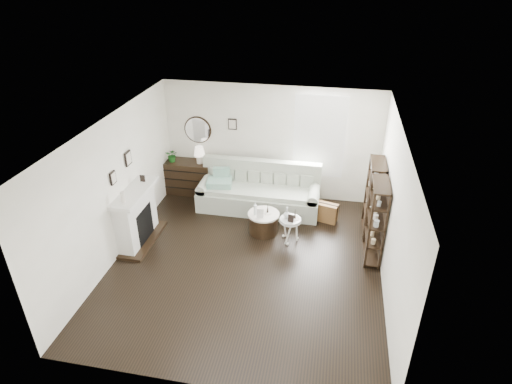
% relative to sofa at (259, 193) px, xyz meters
% --- Properties ---
extents(room, '(5.50, 5.50, 5.50)m').
position_rel_sofa_xyz_m(room, '(0.88, 0.62, 1.24)').
color(room, black).
rests_on(room, ground).
extents(fireplace, '(0.50, 1.40, 1.84)m').
position_rel_sofa_xyz_m(fireplace, '(-2.17, -1.79, 0.19)').
color(fireplace, silver).
rests_on(fireplace, ground).
extents(shelf_unit_far, '(0.30, 0.80, 1.60)m').
position_rel_sofa_xyz_m(shelf_unit_far, '(2.48, -0.53, 0.45)').
color(shelf_unit_far, black).
rests_on(shelf_unit_far, ground).
extents(shelf_unit_near, '(0.30, 0.80, 1.60)m').
position_rel_sofa_xyz_m(shelf_unit_near, '(2.48, -1.43, 0.45)').
color(shelf_unit_near, black).
rests_on(shelf_unit_near, ground).
extents(sofa, '(2.74, 0.95, 1.07)m').
position_rel_sofa_xyz_m(sofa, '(0.00, 0.00, 0.00)').
color(sofa, '#A6AE9B').
rests_on(sofa, ground).
extents(quilt, '(0.62, 0.54, 0.14)m').
position_rel_sofa_xyz_m(quilt, '(-0.90, -0.14, 0.27)').
color(quilt, '#258A5B').
rests_on(quilt, sofa).
extents(suitcase, '(0.67, 0.37, 0.43)m').
position_rel_sofa_xyz_m(suitcase, '(1.48, -0.30, -0.14)').
color(suitcase, brown).
rests_on(suitcase, ground).
extents(dresser, '(1.23, 0.53, 0.82)m').
position_rel_sofa_xyz_m(dresser, '(-1.87, 0.39, 0.06)').
color(dresser, black).
rests_on(dresser, ground).
extents(table_lamp, '(0.32, 0.32, 0.42)m').
position_rel_sofa_xyz_m(table_lamp, '(-1.51, 0.39, 0.67)').
color(table_lamp, beige).
rests_on(table_lamp, dresser).
extents(potted_plant, '(0.29, 0.26, 0.32)m').
position_rel_sofa_xyz_m(potted_plant, '(-2.17, 0.33, 0.63)').
color(potted_plant, '#164F16').
rests_on(potted_plant, dresser).
extents(drum_table, '(0.66, 0.66, 0.46)m').
position_rel_sofa_xyz_m(drum_table, '(0.28, -1.01, -0.12)').
color(drum_table, black).
rests_on(drum_table, ground).
extents(pedestal_table, '(0.44, 0.44, 0.53)m').
position_rel_sofa_xyz_m(pedestal_table, '(0.86, -1.22, 0.13)').
color(pedestal_table, white).
rests_on(pedestal_table, ground).
extents(eiffel_drum, '(0.12, 0.12, 0.18)m').
position_rel_sofa_xyz_m(eiffel_drum, '(0.36, -0.97, 0.19)').
color(eiffel_drum, black).
rests_on(eiffel_drum, drum_table).
extents(bottle_drum, '(0.07, 0.07, 0.28)m').
position_rel_sofa_xyz_m(bottle_drum, '(0.12, -1.08, 0.24)').
color(bottle_drum, silver).
rests_on(bottle_drum, drum_table).
extents(card_frame_drum, '(0.14, 0.06, 0.19)m').
position_rel_sofa_xyz_m(card_frame_drum, '(0.24, -1.18, 0.20)').
color(card_frame_drum, silver).
rests_on(card_frame_drum, drum_table).
extents(eiffel_ped, '(0.12, 0.12, 0.18)m').
position_rel_sofa_xyz_m(eiffel_ped, '(0.95, -1.19, 0.27)').
color(eiffel_ped, black).
rests_on(eiffel_ped, pedestal_table).
extents(flask_ped, '(0.14, 0.14, 0.25)m').
position_rel_sofa_xyz_m(flask_ped, '(0.79, -1.20, 0.30)').
color(flask_ped, silver).
rests_on(flask_ped, pedestal_table).
extents(card_frame_ped, '(0.13, 0.07, 0.16)m').
position_rel_sofa_xyz_m(card_frame_ped, '(0.88, -1.33, 0.26)').
color(card_frame_ped, black).
rests_on(card_frame_ped, pedestal_table).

